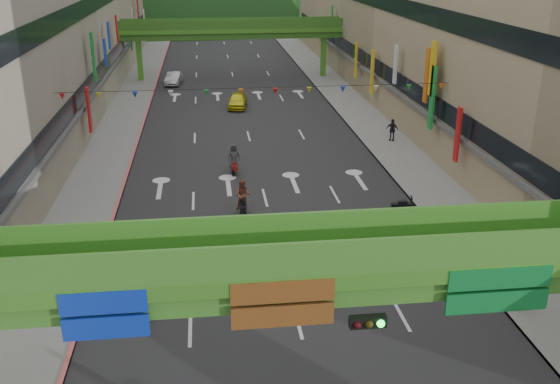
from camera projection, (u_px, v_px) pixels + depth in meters
road_slab at (241, 108)px, 61.63m from camera, size 18.00×140.00×0.02m
sidewalk_left at (128, 111)px, 60.38m from camera, size 4.00×140.00×0.15m
sidewalk_right at (350, 104)px, 62.84m from camera, size 4.00×140.00×0.15m
curb_left at (148, 110)px, 60.59m from camera, size 0.20×140.00×0.18m
curb_right at (332, 105)px, 62.62m from camera, size 0.20×140.00×0.18m
building_row_left at (29, 11)px, 56.08m from camera, size 12.80×95.00×19.00m
building_row_right at (434, 7)px, 60.31m from camera, size 12.80×95.00×19.00m
overpass_near at (362, 290)px, 18.59m from camera, size 28.00×12.27×7.10m
overpass_far at (232, 33)px, 73.54m from camera, size 28.00×2.20×7.10m
hill_left at (157, 10)px, 161.68m from camera, size 168.00×140.00×112.00m
hill_right at (298, 2)px, 184.64m from camera, size 208.00×176.00×128.00m
bunting_string at (258, 91)px, 40.97m from camera, size 26.00×0.36×0.47m
scooter_rider_mid at (243, 197)px, 36.44m from camera, size 0.99×1.60×2.22m
scooter_rider_left at (154, 289)px, 26.81m from camera, size 1.10×1.59×2.12m
scooter_rider_far at (234, 159)px, 43.27m from camera, size 0.97×1.60×2.18m
parked_scooter_row at (428, 239)px, 32.69m from camera, size 1.60×9.40×1.08m
car_silver at (174, 78)px, 72.18m from camera, size 2.11×4.56×1.45m
car_yellow at (237, 101)px, 61.54m from camera, size 2.26×4.45×1.45m
pedestrian_red at (525, 295)px, 26.74m from camera, size 0.98×0.87×1.68m
pedestrian_dark at (392, 132)px, 50.49m from camera, size 1.10×0.96×1.78m
pedestrian_blue at (514, 236)px, 32.43m from camera, size 0.80×0.61×1.52m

